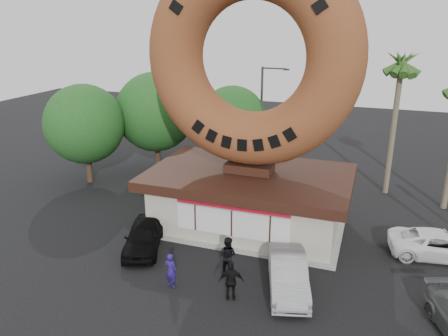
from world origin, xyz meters
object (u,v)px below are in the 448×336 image
donut_shop (249,197)px  car_white (440,245)px  person_left (171,270)px  giant_donut (252,58)px  street_lamp (263,113)px  person_right (231,281)px  person_center (227,255)px  car_silver (288,274)px  car_black (143,236)px

donut_shop → car_white: bearing=-0.9°
person_left → car_white: (11.57, 6.85, -0.15)m
giant_donut → street_lamp: 11.34m
giant_donut → person_right: 11.16m
donut_shop → street_lamp: 10.54m
giant_donut → person_center: size_ratio=6.04×
person_center → car_silver: person_center is taller
car_silver → person_center: bearing=158.6°
person_left → car_black: person_left is taller
donut_shop → person_left: (-1.53, -7.01, -0.94)m
donut_shop → car_black: (-4.37, -4.43, -1.03)m
person_right → car_black: 6.23m
giant_donut → car_white: bearing=-1.0°
person_left → person_right: person_right is taller
donut_shop → car_black: bearing=-134.6°
donut_shop → car_silver: donut_shop is taller
street_lamp → car_black: (-2.51, -14.44, -3.75)m
person_center → car_black: person_center is taller
person_right → car_white: bearing=-160.1°
person_right → car_silver: size_ratio=0.40×
car_white → person_center: bearing=109.6°
person_left → person_center: person_center is taller
street_lamp → car_white: bearing=-40.6°
street_lamp → car_white: 16.11m
street_lamp → person_center: street_lamp is taller
donut_shop → person_left: 7.23m
person_center → giant_donut: bearing=-79.4°
person_left → car_black: (-2.84, 2.58, -0.10)m
person_left → car_white: bearing=-142.0°
person_right → car_silver: (2.11, 1.59, -0.16)m
street_lamp → car_white: street_lamp is taller
giant_donut → car_white: size_ratio=2.33×
car_black → giant_donut: bearing=26.1°
giant_donut → car_silver: giant_donut is taller
person_left → car_silver: 5.20m
person_center → person_right: size_ratio=1.04×
donut_shop → person_left: donut_shop is taller
person_center → car_black: 4.91m
person_center → car_white: bearing=-147.4°
person_center → car_black: size_ratio=0.44×
street_lamp → person_left: bearing=-88.9°
giant_donut → car_silver: size_ratio=2.49×
person_center → car_black: (-4.85, 0.71, -0.21)m
street_lamp → person_left: 17.41m
person_left → car_silver: person_left is taller
person_right → person_left: bearing=-18.1°
giant_donut → person_center: (0.49, -5.15, -8.55)m
giant_donut → person_center: bearing=-84.6°
donut_shop → street_lamp: (-1.86, 10.02, 2.72)m
person_left → car_white: person_left is taller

